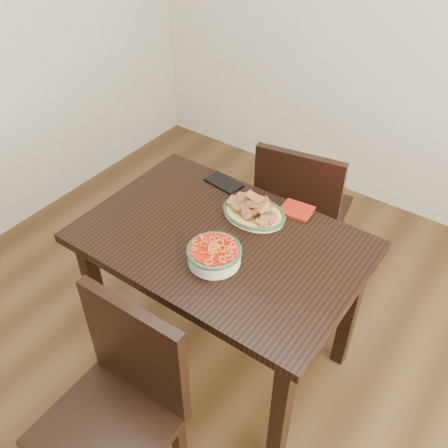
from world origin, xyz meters
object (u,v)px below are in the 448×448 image
Objects in this scene: dining_table at (221,257)px; chair_far at (300,210)px; noodle_bowl at (214,253)px; smartphone at (224,183)px; fish_plate at (254,207)px; chair_near at (120,400)px.

dining_table is 1.26× the size of chair_far.
smartphone is at bearing 121.50° from noodle_bowl.
fish_plate is at bearing 78.45° from chair_far.
noodle_bowl is at bearing 81.01° from chair_far.
dining_table is 0.20m from noodle_bowl.
chair_far is 0.48m from smartphone.
chair_far reaches higher than smartphone.
smartphone is (-0.25, 0.97, 0.26)m from chair_near.
dining_table is 1.26× the size of chair_near.
chair_near is 3.26× the size of fish_plate.
chair_far is 1.00× the size of chair_near.
noodle_bowl is at bearing 87.61° from chair_near.
noodle_bowl is at bearing -51.46° from smartphone.
chair_far is 0.53m from fish_plate.
chair_near is at bearing -88.84° from fish_plate.
chair_near is at bearing -91.19° from noodle_bowl.
chair_far reaches higher than dining_table.
fish_plate reaches higher than smartphone.
noodle_bowl is (0.03, -0.32, -0.00)m from fish_plate.
noodle_bowl is 0.51m from smartphone.
fish_plate is at bearing 89.96° from chair_near.
fish_plate is (0.03, 0.20, 0.15)m from dining_table.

